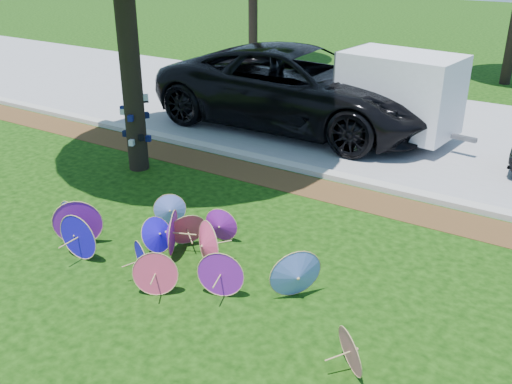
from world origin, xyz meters
TOP-DOWN VIEW (x-y plane):
  - ground at (0.00, 0.00)m, footprint 90.00×90.00m
  - mulch_strip at (0.00, 4.50)m, footprint 90.00×1.00m
  - curb at (0.00, 5.20)m, footprint 90.00×0.30m
  - street at (0.00, 9.35)m, footprint 90.00×8.00m
  - parasol_pile at (-0.20, 0.56)m, footprint 6.13×2.31m
  - black_van at (-1.97, 8.05)m, footprint 7.77×3.71m
  - cargo_trailer at (0.74, 8.26)m, footprint 2.92×2.03m

SIDE VIEW (x-z plane):
  - ground at x=0.00m, z-range 0.00..0.00m
  - mulch_strip at x=0.00m, z-range 0.00..0.01m
  - street at x=0.00m, z-range 0.00..0.01m
  - curb at x=0.00m, z-range 0.00..0.12m
  - parasol_pile at x=-0.20m, z-range -0.06..0.79m
  - black_van at x=-1.97m, z-range 0.00..2.14m
  - cargo_trailer at x=0.74m, z-range 0.00..2.52m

